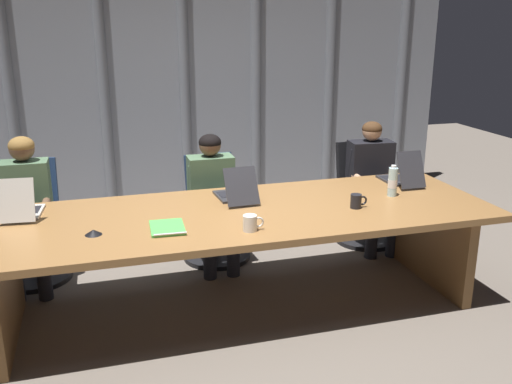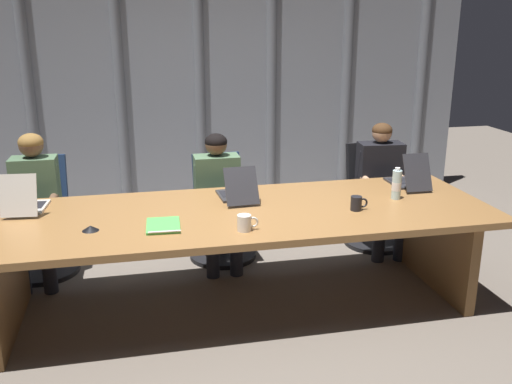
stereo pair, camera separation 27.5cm
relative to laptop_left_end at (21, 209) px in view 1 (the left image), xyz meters
name	(u,v)px [view 1 (the left image)]	position (x,y,z in m)	size (l,w,h in m)	color
ground_plane	(240,305)	(1.49, -0.32, -0.81)	(12.67, 12.67, 0.00)	#6B6056
conference_table	(240,231)	(1.49, -0.32, -0.21)	(3.71, 1.25, 0.75)	olive
curtain_backdrop	(180,83)	(1.49, 2.28, 0.58)	(6.33, 0.17, 2.79)	gray
laptop_left_end	(21,209)	(0.00, 0.00, 0.00)	(0.29, 0.42, 0.31)	beige
laptop_left_mid	(236,193)	(1.53, -0.04, 0.00)	(0.27, 0.46, 0.28)	#2D2D33
laptop_center	(401,177)	(2.97, 0.01, 0.00)	(0.22, 0.45, 0.30)	#2D2D33
office_chair_left_end	(32,235)	(-0.03, 0.66, -0.44)	(0.60, 0.60, 0.97)	navy
office_chair_left_mid	(215,220)	(1.51, 0.66, -0.46)	(0.60, 0.60, 0.92)	navy
office_chair_center	(365,204)	(3.00, 0.66, -0.45)	(0.60, 0.61, 0.95)	black
person_left_end	(27,204)	(-0.02, 0.50, -0.12)	(0.38, 0.55, 1.21)	#4C6B4C
person_left_mid	(213,193)	(1.47, 0.50, -0.16)	(0.40, 0.55, 1.14)	#4C6B4C
person_center	(373,178)	(2.98, 0.50, -0.14)	(0.44, 0.57, 1.18)	black
water_bottle_primary	(393,182)	(2.73, -0.29, 0.05)	(0.07, 0.07, 0.25)	silver
coffee_mug_near	(357,201)	(2.33, -0.48, -0.01)	(0.13, 0.08, 0.10)	black
coffee_mug_far	(251,223)	(1.46, -0.71, -0.01)	(0.14, 0.09, 0.11)	white
conference_mic_left_side	(93,232)	(0.48, -0.50, -0.04)	(0.11, 0.11, 0.04)	black
spiral_notepad	(167,228)	(0.94, -0.53, -0.05)	(0.23, 0.32, 0.03)	#4CB74C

